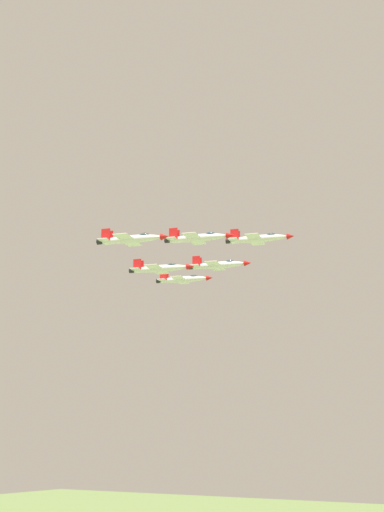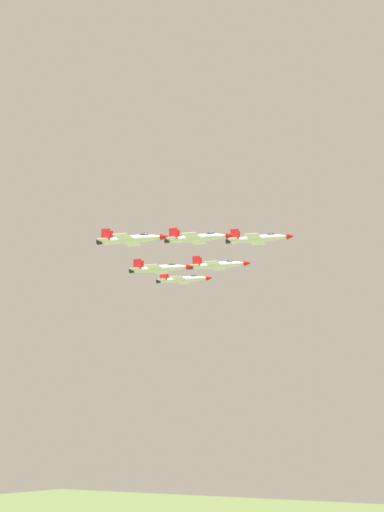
# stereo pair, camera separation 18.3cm
# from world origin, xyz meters

# --- Properties ---
(jet_lead) EXTENTS (17.08, 10.96, 3.66)m
(jet_lead) POSITION_xyz_m (12.62, -17.39, 114.63)
(jet_lead) COLOR white
(jet_left_wingman) EXTENTS (17.07, 10.93, 3.65)m
(jet_left_wingman) POSITION_xyz_m (-2.82, -10.53, 111.31)
(jet_left_wingman) COLOR white
(jet_right_wingman) EXTENTS (16.93, 10.85, 3.62)m
(jet_right_wingman) POSITION_xyz_m (3.37, -31.53, 112.70)
(jet_right_wingman) COLOR white
(jet_left_outer) EXTENTS (16.53, 10.63, 3.54)m
(jet_left_outer) POSITION_xyz_m (-18.26, -3.67, 110.56)
(jet_left_outer) COLOR white
(jet_right_outer) EXTENTS (17.12, 10.99, 3.67)m
(jet_right_outer) POSITION_xyz_m (-5.89, -45.67, 110.27)
(jet_right_outer) COLOR white
(jet_slot_rear) EXTENTS (17.22, 11.03, 3.68)m
(jet_slot_rear) POSITION_xyz_m (-12.08, -24.67, 108.57)
(jet_slot_rear) COLOR white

